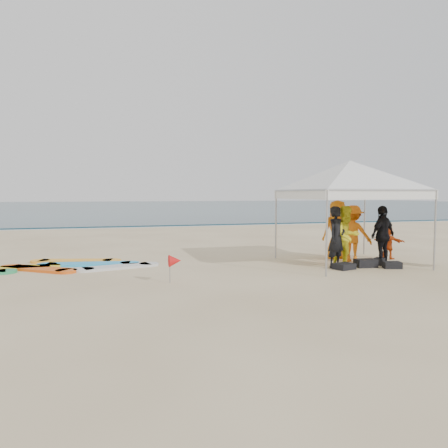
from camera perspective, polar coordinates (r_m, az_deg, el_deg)
name	(u,v)px	position (r m, az deg, el deg)	size (l,w,h in m)	color
ground	(227,291)	(9.16, 0.43, -8.69)	(120.00, 120.00, 0.00)	beige
ocean	(117,206)	(68.65, -13.86, 2.24)	(160.00, 84.00, 0.08)	#0C2633
shoreline_foam	(143,227)	(26.97, -10.55, -0.34)	(160.00, 1.20, 0.01)	silver
person_black_a	(337,237)	(12.20, 14.50, -1.67)	(0.61, 0.40, 1.67)	black
person_yellow	(347,236)	(12.43, 15.72, -1.56)	(0.82, 0.64, 1.68)	yellow
person_orange_a	(353,234)	(13.41, 16.49, -1.21)	(1.08, 0.62, 1.67)	orange
person_black_b	(383,235)	(13.08, 20.01, -1.40)	(0.98, 0.41, 1.68)	black
person_orange_b	(337,230)	(13.89, 14.56, -0.70)	(0.88, 0.58, 1.81)	orange
person_seated	(388,242)	(14.35, 20.63, -2.24)	(0.96, 0.30, 1.03)	#D24912
canopy_tent	(350,161)	(12.94, 16.12, 7.92)	(4.46, 4.46, 3.36)	#A5A5A8
marker_pennant	(175,261)	(9.93, -6.42, -4.82)	(0.28, 0.28, 0.64)	#A5A5A8
gear_pile	(368,264)	(12.54, 18.26, -4.99)	(1.88, 1.01, 0.22)	black
surfboard_spread	(50,267)	(12.71, -21.81, -5.24)	(5.65, 2.47, 0.07)	#E45813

